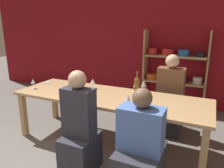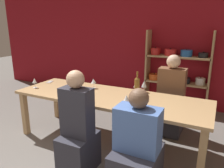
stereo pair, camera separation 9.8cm
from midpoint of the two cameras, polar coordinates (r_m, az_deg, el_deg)
The scene contains 14 objects.
wall_back_red at distance 5.01m, azimuth 9.54°, elevation 10.67°, with size 8.80×0.06×2.70m.
shelf_unit at distance 4.75m, azimuth 16.98°, elevation 1.95°, with size 1.29×0.30×1.63m.
dining_table at distance 3.20m, azimuth 0.07°, elevation -4.32°, with size 2.83×0.92×0.75m.
wine_bottle_green at distance 3.24m, azimuth 7.40°, elevation -0.26°, with size 0.08×0.08×0.34m.
wine_glass_empty_a at distance 3.33m, azimuth 9.22°, elevation -0.01°, with size 0.08×0.08×0.18m.
wine_glass_red_a at distance 3.73m, azimuth -18.88°, elevation 0.75°, with size 0.07×0.07×0.16m.
wine_glass_empty_b at distance 3.51m, azimuth -4.05°, elevation 0.75°, with size 0.08×0.08×0.16m.
wine_glass_red_b at distance 3.28m, azimuth -9.65°, elevation -0.28°, with size 0.08×0.08×0.18m.
wine_glass_red_c at distance 2.76m, azimuth 4.82°, elevation -3.76°, with size 0.08×0.08×0.15m.
wine_glass_white_a at distance 3.37m, azimuth 7.05°, elevation -0.14°, with size 0.06×0.06×0.16m.
cell_phone at distance 4.03m, azimuth -15.26°, elevation 0.53°, with size 0.11×0.16×0.01m.
person_near_a at distance 2.42m, azimuth 7.68°, elevation -18.30°, with size 0.45×0.57×1.16m.
person_far_a at distance 3.73m, azimuth 15.71°, elevation -5.19°, with size 0.42×0.53×1.29m.
person_near_b at distance 2.71m, azimuth -7.83°, elevation -13.06°, with size 0.37×0.46×1.26m.
Camera 2 is at (1.53, -0.92, 1.76)m, focal length 35.00 mm.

